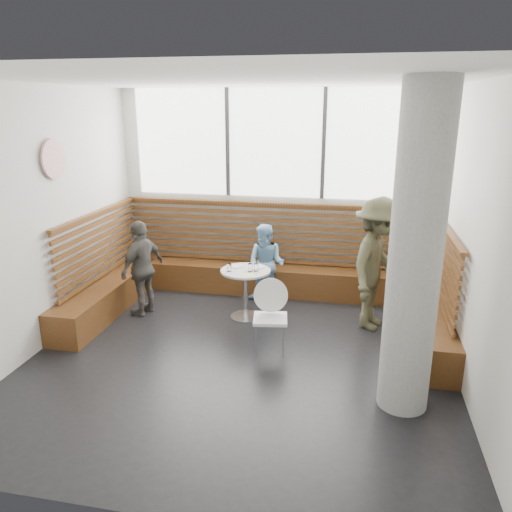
% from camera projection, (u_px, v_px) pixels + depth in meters
% --- Properties ---
extents(room, '(5.00, 5.00, 3.20)m').
position_uv_depth(room, '(238.00, 230.00, 5.59)').
color(room, silver).
rests_on(room, ground).
extents(booth, '(5.00, 2.50, 1.44)m').
position_uv_depth(booth, '(266.00, 279.00, 7.59)').
color(booth, '#4A2B12').
rests_on(booth, ground).
extents(concrete_column, '(0.50, 0.50, 3.20)m').
position_uv_depth(concrete_column, '(416.00, 255.00, 4.67)').
color(concrete_column, gray).
rests_on(concrete_column, ground).
extents(wall_art, '(0.03, 0.50, 0.50)m').
position_uv_depth(wall_art, '(54.00, 159.00, 6.22)').
color(wall_art, white).
rests_on(wall_art, room).
extents(cafe_table, '(0.70, 0.70, 0.72)m').
position_uv_depth(cafe_table, '(246.00, 284.00, 7.06)').
color(cafe_table, silver).
rests_on(cafe_table, ground).
extents(cafe_chair, '(0.43, 0.42, 0.89)m').
position_uv_depth(cafe_chair, '(271.00, 310.00, 6.14)').
color(cafe_chair, white).
rests_on(cafe_chair, ground).
extents(adult_man, '(1.04, 1.33, 1.81)m').
position_uv_depth(adult_man, '(377.00, 264.00, 6.66)').
color(adult_man, '#43432D').
rests_on(adult_man, ground).
extents(child_back, '(0.69, 0.59, 1.23)m').
position_uv_depth(child_back, '(266.00, 264.00, 7.62)').
color(child_back, '#82B8E2').
rests_on(child_back, ground).
extents(child_left, '(0.58, 0.88, 1.39)m').
position_uv_depth(child_left, '(143.00, 268.00, 7.18)').
color(child_left, '#514F49').
rests_on(child_left, ground).
extents(plate_near, '(0.19, 0.19, 0.01)m').
position_uv_depth(plate_near, '(237.00, 266.00, 7.15)').
color(plate_near, white).
rests_on(plate_near, cafe_table).
extents(plate_far, '(0.21, 0.21, 0.01)m').
position_uv_depth(plate_far, '(256.00, 267.00, 7.11)').
color(plate_far, white).
rests_on(plate_far, cafe_table).
extents(glass_left, '(0.07, 0.07, 0.11)m').
position_uv_depth(glass_left, '(229.00, 267.00, 6.94)').
color(glass_left, white).
rests_on(glass_left, cafe_table).
extents(glass_mid, '(0.07, 0.07, 0.11)m').
position_uv_depth(glass_mid, '(250.00, 267.00, 6.93)').
color(glass_mid, white).
rests_on(glass_mid, cafe_table).
extents(glass_right, '(0.07, 0.07, 0.11)m').
position_uv_depth(glass_right, '(256.00, 267.00, 6.94)').
color(glass_right, white).
rests_on(glass_right, cafe_table).
extents(menu_card, '(0.19, 0.14, 0.00)m').
position_uv_depth(menu_card, '(248.00, 275.00, 6.80)').
color(menu_card, '#A5C64C').
rests_on(menu_card, cafe_table).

